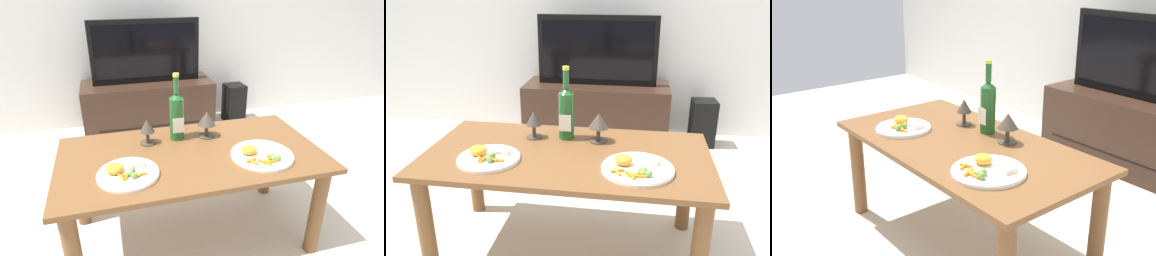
% 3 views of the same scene
% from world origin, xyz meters
% --- Properties ---
extents(ground_plane, '(6.40, 6.40, 0.00)m').
position_xyz_m(ground_plane, '(0.00, 0.00, 0.00)').
color(ground_plane, beige).
extents(dining_table, '(1.26, 0.66, 0.51)m').
position_xyz_m(dining_table, '(0.00, 0.00, 0.42)').
color(dining_table, brown).
rests_on(dining_table, ground_plane).
extents(tv_stand, '(1.11, 0.44, 0.47)m').
position_xyz_m(tv_stand, '(-0.02, 1.39, 0.23)').
color(tv_stand, '#382319').
rests_on(tv_stand, ground_plane).
extents(tv_screen, '(0.91, 0.05, 0.52)m').
position_xyz_m(tv_screen, '(-0.02, 1.38, 0.73)').
color(tv_screen, black).
rests_on(tv_screen, tv_stand).
extents(floor_speaker, '(0.19, 0.19, 0.37)m').
position_xyz_m(floor_speaker, '(0.81, 1.42, 0.18)').
color(floor_speaker, black).
rests_on(floor_speaker, ground_plane).
extents(wine_bottle, '(0.07, 0.07, 0.35)m').
position_xyz_m(wine_bottle, '(-0.03, 0.17, 0.65)').
color(wine_bottle, '#1E5923').
rests_on(wine_bottle, dining_table).
extents(goblet_left, '(0.08, 0.08, 0.13)m').
position_xyz_m(goblet_left, '(-0.19, 0.15, 0.60)').
color(goblet_left, '#473D33').
rests_on(goblet_left, dining_table).
extents(goblet_right, '(0.09, 0.09, 0.14)m').
position_xyz_m(goblet_right, '(0.12, 0.15, 0.61)').
color(goblet_right, '#473D33').
rests_on(goblet_right, dining_table).
extents(dinner_plate_left, '(0.27, 0.27, 0.05)m').
position_xyz_m(dinner_plate_left, '(-0.32, -0.12, 0.52)').
color(dinner_plate_left, white).
rests_on(dinner_plate_left, dining_table).
extents(dinner_plate_right, '(0.29, 0.29, 0.05)m').
position_xyz_m(dinner_plate_right, '(0.31, -0.12, 0.52)').
color(dinner_plate_right, white).
rests_on(dinner_plate_right, dining_table).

